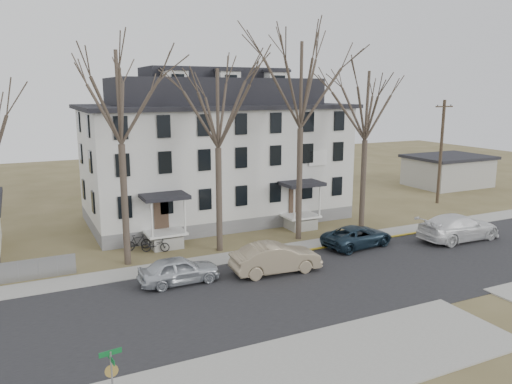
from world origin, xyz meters
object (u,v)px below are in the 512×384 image
tree_mid_left (218,102)px  bicycle_right (138,243)px  car_white (459,228)px  utility_pole_far (441,151)px  bicycle_left (155,245)px  tree_mid_right (367,101)px  street_sign (112,375)px  tree_far_left (119,90)px  car_silver (179,271)px  boarding_house (216,153)px  car_navy (357,237)px  tree_center (301,79)px  car_tan (276,259)px

tree_mid_left → bicycle_right: bearing=154.7°
car_white → bicycle_right: 22.08m
utility_pole_far → bicycle_left: bearing=-174.2°
bicycle_right → tree_mid_right: bearing=-104.1°
tree_mid_left → street_sign: size_ratio=5.08×
tree_far_left → car_silver: (1.88, -4.43, -9.59)m
boarding_house → utility_pole_far: boarding_house is taller
tree_mid_right → utility_pole_far: bearing=19.3°
street_sign → utility_pole_far: bearing=22.5°
car_navy → car_silver: bearing=88.0°
car_silver → tree_mid_right: bearing=-74.5°
car_navy → bicycle_left: size_ratio=2.78×
bicycle_left → bicycle_right: bearing=69.9°
tree_center → tree_mid_left: bearing=180.0°
tree_mid_left → tree_mid_right: bearing=0.0°
bicycle_left → car_navy: bearing=-87.0°
street_sign → car_silver: bearing=55.2°
boarding_house → tree_far_left: size_ratio=1.52×
car_tan → bicycle_right: (-6.24, 7.54, -0.33)m
tree_mid_left → car_white: size_ratio=2.04×
tree_far_left → car_tan: (7.38, -5.25, -9.49)m
tree_mid_right → car_silver: tree_mid_right is taller
tree_center → tree_mid_right: tree_center is taller
car_tan → street_sign: size_ratio=2.07×
car_tan → car_white: car_white is taller
tree_mid_right → bicycle_left: size_ratio=6.99×
utility_pole_far → bicycle_left: utility_pole_far is taller
tree_mid_right → car_tan: tree_mid_right is taller
tree_far_left → car_tan: 13.11m
boarding_house → car_navy: 13.62m
utility_pole_far → car_navy: (-14.90, -7.54, -4.20)m
tree_mid_right → bicycle_right: size_ratio=7.32×
tree_mid_left → bicycle_left: bearing=160.4°
tree_mid_right → car_silver: size_ratio=2.90×
tree_center → tree_mid_right: 5.70m
tree_mid_left → tree_center: 6.18m
tree_center → street_sign: bearing=-136.4°
utility_pole_far → car_white: 12.71m
car_white → bicycle_right: (-20.78, 7.48, -0.38)m
tree_center → car_white: size_ratio=2.35×
tree_far_left → tree_mid_right: (17.50, 0.00, -0.74)m
tree_far_left → tree_center: tree_center is taller
tree_center → car_silver: bearing=-156.4°
tree_far_left → bicycle_right: size_ratio=7.88×
bicycle_left → tree_mid_left: bearing=-85.9°
street_sign → tree_center: bearing=36.2°
tree_center → utility_pole_far: (17.50, 4.20, -6.18)m
car_silver → bicycle_left: size_ratio=2.41×
tree_far_left → bicycle_left: 10.18m
tree_mid_left → street_sign: 19.21m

